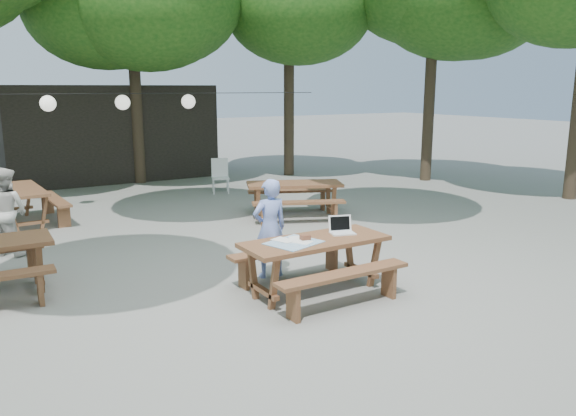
# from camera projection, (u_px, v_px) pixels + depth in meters

# --- Properties ---
(ground) EXTENTS (80.00, 80.00, 0.00)m
(ground) POSITION_uv_depth(u_px,v_px,m) (255.00, 273.00, 8.46)
(ground) COLOR slate
(ground) RESTS_ON ground
(pavilion) EXTENTS (6.00, 3.00, 2.80)m
(pavilion) POSITION_uv_depth(u_px,v_px,m) (107.00, 132.00, 17.18)
(pavilion) COLOR black
(pavilion) RESTS_ON ground
(main_picnic_table) EXTENTS (2.00, 1.58, 0.75)m
(main_picnic_table) POSITION_uv_depth(u_px,v_px,m) (315.00, 265.00, 7.58)
(main_picnic_table) COLOR brown
(main_picnic_table) RESTS_ON ground
(picnic_table_ne) EXTENTS (2.37, 2.21, 0.75)m
(picnic_table_ne) POSITION_uv_depth(u_px,v_px,m) (294.00, 199.00, 12.03)
(picnic_table_ne) COLOR brown
(picnic_table_ne) RESTS_ON ground
(picnic_table_far_w) EXTENTS (1.68, 2.04, 0.75)m
(picnic_table_far_w) POSITION_uv_depth(u_px,v_px,m) (21.00, 206.00, 11.39)
(picnic_table_far_w) COLOR brown
(picnic_table_far_w) RESTS_ON ground
(woman) EXTENTS (0.55, 0.38, 1.46)m
(woman) POSITION_uv_depth(u_px,v_px,m) (270.00, 228.00, 8.16)
(woman) COLOR #7F97E7
(woman) RESTS_ON ground
(second_person) EXTENTS (0.89, 0.90, 1.47)m
(second_person) POSITION_uv_depth(u_px,v_px,m) (7.00, 212.00, 9.26)
(second_person) COLOR silver
(second_person) RESTS_ON ground
(plastic_chair) EXTENTS (0.57, 0.57, 0.90)m
(plastic_chair) POSITION_uv_depth(u_px,v_px,m) (221.00, 183.00, 14.83)
(plastic_chair) COLOR white
(plastic_chair) RESTS_ON ground
(laptop) EXTENTS (0.39, 0.35, 0.24)m
(laptop) POSITION_uv_depth(u_px,v_px,m) (341.00, 229.00, 7.82)
(laptop) COLOR white
(laptop) RESTS_ON main_picnic_table
(tabletop_clutter) EXTENTS (0.78, 0.72, 0.08)m
(tabletop_clutter) POSITION_uv_depth(u_px,v_px,m) (296.00, 241.00, 7.36)
(tabletop_clutter) COLOR teal
(tabletop_clutter) RESTS_ON main_picnic_table
(paper_lanterns) EXTENTS (9.00, 0.34, 0.38)m
(paper_lanterns) POSITION_uv_depth(u_px,v_px,m) (123.00, 102.00, 12.87)
(paper_lanterns) COLOR black
(paper_lanterns) RESTS_ON ground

